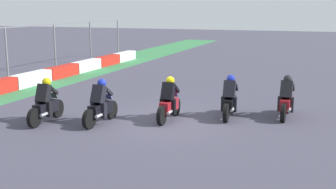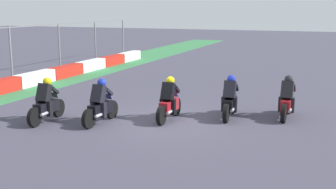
{
  "view_description": "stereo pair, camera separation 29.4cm",
  "coord_description": "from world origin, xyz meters",
  "px_view_note": "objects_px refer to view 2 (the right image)",
  "views": [
    {
      "loc": [
        -13.43,
        -5.01,
        3.83
      ],
      "look_at": [
        0.05,
        -0.07,
        0.9
      ],
      "focal_mm": 45.76,
      "sensor_mm": 36.0,
      "label": 1
    },
    {
      "loc": [
        -13.32,
        -5.29,
        3.83
      ],
      "look_at": [
        0.05,
        -0.07,
        0.9
      ],
      "focal_mm": 45.76,
      "sensor_mm": 36.0,
      "label": 2
    }
  ],
  "objects_px": {
    "rider_lane_a": "(287,101)",
    "rider_lane_c": "(169,102)",
    "rider_lane_b": "(230,100)",
    "rider_lane_e": "(46,104)",
    "rider_lane_d": "(100,105)"
  },
  "relations": [
    {
      "from": "rider_lane_e",
      "to": "rider_lane_d",
      "type": "bearing_deg",
      "value": -77.98
    },
    {
      "from": "rider_lane_d",
      "to": "rider_lane_e",
      "type": "xyz_separation_m",
      "value": [
        -0.49,
        1.82,
        0.0
      ]
    },
    {
      "from": "rider_lane_e",
      "to": "rider_lane_c",
      "type": "bearing_deg",
      "value": -68.63
    },
    {
      "from": "rider_lane_b",
      "to": "rider_lane_a",
      "type": "bearing_deg",
      "value": -73.44
    },
    {
      "from": "rider_lane_b",
      "to": "rider_lane_e",
      "type": "xyz_separation_m",
      "value": [
        -2.8,
        5.68,
        0.0
      ]
    },
    {
      "from": "rider_lane_a",
      "to": "rider_lane_d",
      "type": "bearing_deg",
      "value": 118.9
    },
    {
      "from": "rider_lane_a",
      "to": "rider_lane_c",
      "type": "distance_m",
      "value": 4.15
    },
    {
      "from": "rider_lane_a",
      "to": "rider_lane_c",
      "type": "bearing_deg",
      "value": 116.45
    },
    {
      "from": "rider_lane_a",
      "to": "rider_lane_b",
      "type": "bearing_deg",
      "value": 111.19
    },
    {
      "from": "rider_lane_c",
      "to": "rider_lane_d",
      "type": "bearing_deg",
      "value": 122.14
    },
    {
      "from": "rider_lane_c",
      "to": "rider_lane_a",
      "type": "bearing_deg",
      "value": -64.67
    },
    {
      "from": "rider_lane_c",
      "to": "rider_lane_d",
      "type": "distance_m",
      "value": 2.34
    },
    {
      "from": "rider_lane_a",
      "to": "rider_lane_b",
      "type": "xyz_separation_m",
      "value": [
        -0.68,
        1.88,
        0.0
      ]
    },
    {
      "from": "rider_lane_a",
      "to": "rider_lane_c",
      "type": "relative_size",
      "value": 1.0
    },
    {
      "from": "rider_lane_c",
      "to": "rider_lane_d",
      "type": "height_order",
      "value": "same"
    }
  ]
}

